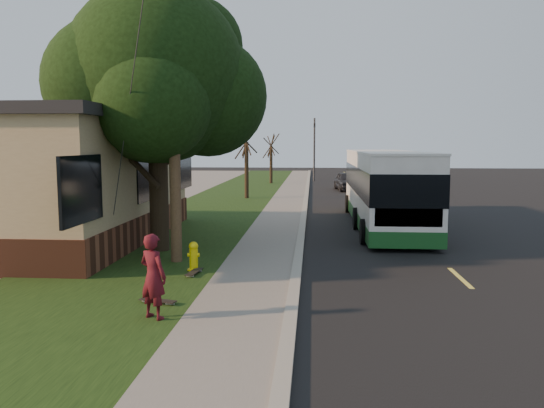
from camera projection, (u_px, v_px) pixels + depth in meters
The scene contains 17 objects.
ground at pixel (296, 275), 13.23m from camera, with size 120.00×120.00×0.00m, color black.
road at pixel (396, 220), 22.83m from camera, with size 8.00×80.00×0.01m, color black.
curb at pixel (303, 217), 23.13m from camera, with size 0.25×80.00×0.12m, color gray.
sidewalk at pixel (281, 218), 23.21m from camera, with size 2.00×80.00×0.08m, color slate.
grass_verge at pixel (202, 217), 23.48m from camera, with size 5.00×80.00×0.07m, color black.
fire_hydrant at pixel (194, 256), 13.38m from camera, with size 0.32×0.32×0.74m.
utility_pole at pixel (173, 91), 13.94m from camera, with size 2.86×3.21×9.07m.
leafy_tree at pixel (158, 79), 15.59m from camera, with size 6.30×6.00×7.80m.
bare_tree_near at pixel (247, 163), 31.09m from camera, with size 1.38×1.21×4.31m.
bare_tree_far at pixel (271, 159), 42.95m from camera, with size 1.38×1.21×4.03m.
traffic_signal at pixel (314, 145), 46.52m from camera, with size 0.18×0.22×5.50m.
transit_bus at pixel (384, 186), 20.96m from camera, with size 2.53×10.99×2.98m.
skateboarder at pixel (153, 276), 9.65m from camera, with size 0.58×0.38×1.58m, color #470E17.
skateboard_main at pixel (194, 272), 13.02m from camera, with size 0.30×0.82×0.08m.
skateboard_spare at pixel (158, 301), 10.64m from camera, with size 0.80×0.40×0.07m.
dumpster at pixel (80, 217), 18.62m from camera, with size 1.73×1.51×1.32m.
distant_car at pixel (348, 181), 37.18m from camera, with size 1.56×3.88×1.32m, color black.
Camera 1 is at (0.39, -12.95, 3.26)m, focal length 35.00 mm.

